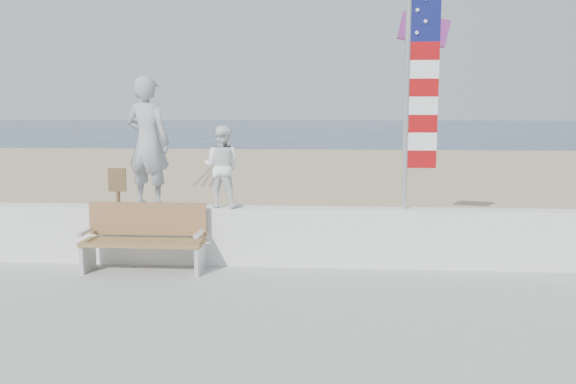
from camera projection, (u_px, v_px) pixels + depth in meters
The scene contains 9 objects.
ground at pixel (262, 320), 7.53m from camera, with size 220.00×220.00×0.00m, color #2B3F57.
sand at pixel (299, 203), 16.42m from camera, with size 90.00×40.00×0.08m, color tan.
seawall at pixel (276, 236), 9.42m from camera, with size 30.00×0.35×0.90m, color white.
adult at pixel (148, 142), 9.36m from camera, with size 0.73×0.48×2.00m, color #9A9A9F.
child at pixel (222, 167), 9.33m from camera, with size 0.61×0.47×1.25m, color white.
bench at pixel (145, 237), 9.10m from camera, with size 1.80×0.57×1.00m.
flag at pixel (416, 81), 8.95m from camera, with size 0.50×0.08×3.50m.
parafoil_kite at pixel (425, 30), 11.49m from camera, with size 0.98×0.26×0.67m.
sign at pixel (118, 201), 10.85m from camera, with size 0.32×0.07×1.46m.
Camera 1 is at (0.82, -7.20, 2.62)m, focal length 38.00 mm.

